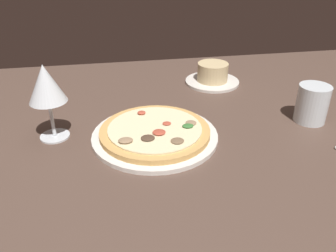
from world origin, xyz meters
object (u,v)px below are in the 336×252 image
object	(u,v)px
ramekin_on_saucer	(212,75)
wine_glass_far	(46,85)
water_glass	(312,106)
pizza_main	(155,133)

from	to	relation	value
ramekin_on_saucer	wine_glass_far	bearing A→B (deg)	-150.47
wine_glass_far	water_glass	world-z (taller)	wine_glass_far
water_glass	pizza_main	bearing A→B (deg)	-177.61
ramekin_on_saucer	wine_glass_far	xyz separation A→B (cm)	(-44.05, -24.95, 9.93)
pizza_main	wine_glass_far	xyz separation A→B (cm)	(-22.15, 4.43, 11.27)
wine_glass_far	pizza_main	bearing A→B (deg)	-11.30
pizza_main	ramekin_on_saucer	distance (cm)	36.67
pizza_main	wine_glass_far	size ratio (longest dim) A/B	1.65
wine_glass_far	water_glass	bearing A→B (deg)	-2.68
pizza_main	wine_glass_far	bearing A→B (deg)	168.70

